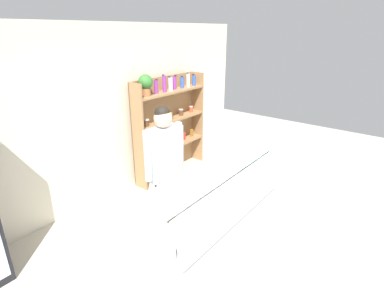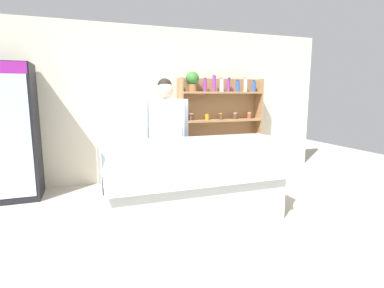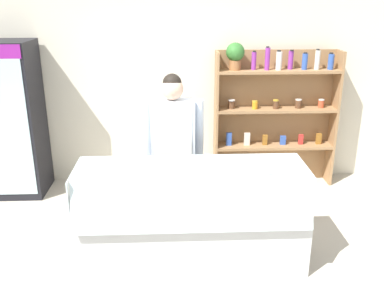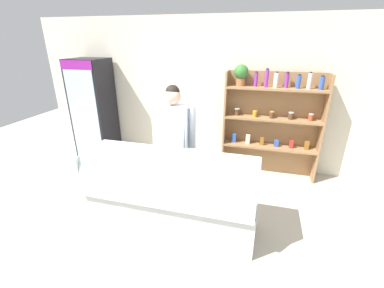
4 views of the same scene
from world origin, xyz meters
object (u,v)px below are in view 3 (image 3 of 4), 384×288
deli_display_case (191,232)px  drinks_fridge (13,120)px  shelving_unit (272,107)px  shop_clerk (173,140)px

deli_display_case → drinks_fridge: bearing=142.6°
shelving_unit → shop_clerk: size_ratio=1.10×
shelving_unit → deli_display_case: 2.30m
deli_display_case → shop_clerk: shop_clerk is taller
shop_clerk → drinks_fridge: bearing=153.4°
drinks_fridge → shelving_unit: 3.35m
shelving_unit → shop_clerk: (-1.32, -1.18, -0.03)m
deli_display_case → shelving_unit: bearing=57.8°
drinks_fridge → shop_clerk: drinks_fridge is taller
deli_display_case → shop_clerk: size_ratio=1.24×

